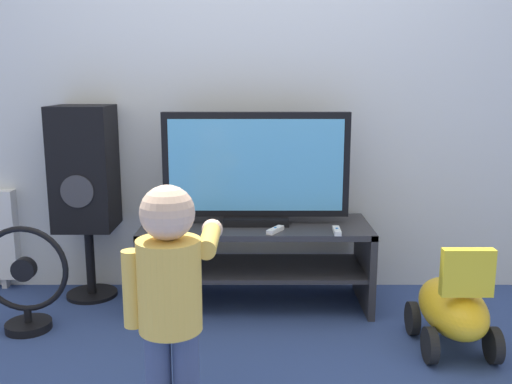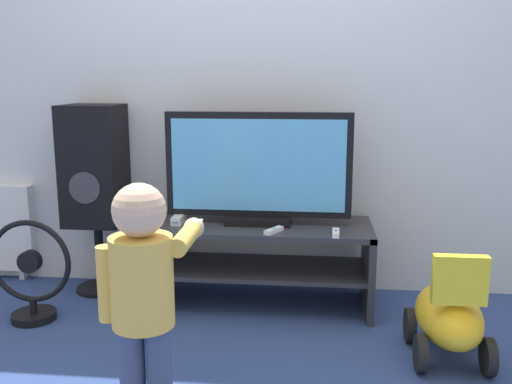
# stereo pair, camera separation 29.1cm
# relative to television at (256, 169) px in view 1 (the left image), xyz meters

# --- Properties ---
(ground_plane) EXTENTS (16.00, 16.00, 0.00)m
(ground_plane) POSITION_rel_television_xyz_m (0.00, -0.26, -0.75)
(ground_plane) COLOR navy
(wall_back) EXTENTS (10.00, 0.06, 2.60)m
(wall_back) POSITION_rel_television_xyz_m (0.00, 0.30, 0.55)
(wall_back) COLOR silver
(wall_back) RESTS_ON ground_plane
(tv_stand) EXTENTS (1.21, 0.48, 0.45)m
(tv_stand) POSITION_rel_television_xyz_m (0.00, -0.02, -0.44)
(tv_stand) COLOR #2D2D33
(tv_stand) RESTS_ON ground_plane
(television) EXTENTS (0.99, 0.20, 0.59)m
(television) POSITION_rel_television_xyz_m (0.00, 0.00, 0.00)
(television) COLOR black
(television) RESTS_ON tv_stand
(game_console) EXTENTS (0.05, 0.16, 0.04)m
(game_console) POSITION_rel_television_xyz_m (-0.43, -0.04, -0.27)
(game_console) COLOR white
(game_console) RESTS_ON tv_stand
(remote_primary) EXTENTS (0.04, 0.13, 0.03)m
(remote_primary) POSITION_rel_television_xyz_m (0.41, -0.20, -0.28)
(remote_primary) COLOR white
(remote_primary) RESTS_ON tv_stand
(remote_secondary) EXTENTS (0.10, 0.13, 0.03)m
(remote_secondary) POSITION_rel_television_xyz_m (0.10, -0.18, -0.28)
(remote_secondary) COLOR white
(remote_secondary) RESTS_ON tv_stand
(child) EXTENTS (0.33, 0.49, 0.87)m
(child) POSITION_rel_television_xyz_m (-0.30, -1.11, -0.23)
(child) COLOR #3F4C72
(child) RESTS_ON ground_plane
(speaker_tower) EXTENTS (0.31, 0.31, 1.08)m
(speaker_tower) POSITION_rel_television_xyz_m (-0.94, 0.10, -0.03)
(speaker_tower) COLOR black
(speaker_tower) RESTS_ON ground_plane
(floor_fan) EXTENTS (0.43, 0.22, 0.53)m
(floor_fan) POSITION_rel_television_xyz_m (-1.12, -0.35, -0.51)
(floor_fan) COLOR black
(floor_fan) RESTS_ON ground_plane
(ride_on_toy) EXTENTS (0.32, 0.52, 0.52)m
(ride_on_toy) POSITION_rel_television_xyz_m (0.90, -0.55, -0.55)
(ride_on_toy) COLOR gold
(ride_on_toy) RESTS_ON ground_plane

